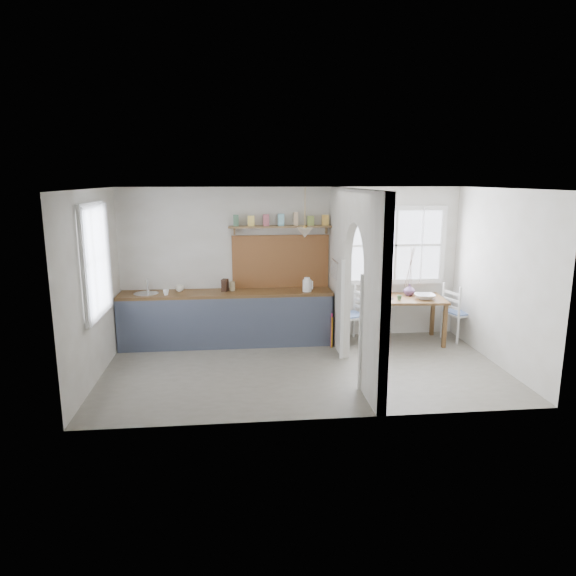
{
  "coord_description": "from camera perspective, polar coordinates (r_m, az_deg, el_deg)",
  "views": [
    {
      "loc": [
        -0.96,
        -7.04,
        2.74
      ],
      "look_at": [
        -0.19,
        0.48,
        1.12
      ],
      "focal_mm": 32.0,
      "sensor_mm": 36.0,
      "label": 1
    }
  ],
  "objects": [
    {
      "name": "kettle",
      "position": [
        8.48,
        2.13,
        0.39
      ],
      "size": [
        0.2,
        0.16,
        0.24
      ],
      "primitive_type": null,
      "rotation": [
        0.0,
        0.0,
        -0.0
      ],
      "color": "white",
      "rests_on": "counter"
    },
    {
      "name": "kitchen_window",
      "position": [
        7.37,
        -20.81,
        2.82
      ],
      "size": [
        0.1,
        1.16,
        1.5
      ],
      "primitive_type": null,
      "color": "white",
      "rests_on": "walls"
    },
    {
      "name": "walls",
      "position": [
        7.25,
        1.89,
        0.65
      ],
      "size": [
        5.81,
        3.21,
        2.6
      ],
      "color": "silver",
      "rests_on": "floor"
    },
    {
      "name": "partition",
      "position": [
        7.4,
        7.22,
        1.99
      ],
      "size": [
        0.12,
        3.2,
        2.6
      ],
      "color": "silver",
      "rests_on": "floor"
    },
    {
      "name": "shelf",
      "position": [
        8.59,
        -0.79,
        7.18
      ],
      "size": [
        1.75,
        0.2,
        0.21
      ],
      "color": "olive",
      "rests_on": "walls"
    },
    {
      "name": "bowl",
      "position": [
        8.84,
        14.97,
        -0.92
      ],
      "size": [
        0.36,
        0.36,
        0.08
      ],
      "primitive_type": "imported",
      "rotation": [
        0.0,
        0.0,
        -0.08
      ],
      "color": "silver",
      "rests_on": "dining_table"
    },
    {
      "name": "chair_left",
      "position": [
        8.78,
        6.94,
        -2.96
      ],
      "size": [
        0.54,
        0.54,
        0.94
      ],
      "primitive_type": null,
      "rotation": [
        0.0,
        0.0,
        -1.26
      ],
      "color": "silver",
      "rests_on": "floor"
    },
    {
      "name": "counter",
      "position": [
        8.67,
        -6.77,
        -3.25
      ],
      "size": [
        3.5,
        0.6,
        0.9
      ],
      "color": "brown",
      "rests_on": "floor"
    },
    {
      "name": "floor",
      "position": [
        7.61,
        1.82,
        -8.99
      ],
      "size": [
        5.8,
        3.2,
        0.01
      ],
      "primitive_type": "cube",
      "color": "gray",
      "rests_on": "ground"
    },
    {
      "name": "towel_magenta",
      "position": [
        8.51,
        4.85,
        -4.77
      ],
      "size": [
        0.02,
        0.03,
        0.59
      ],
      "primitive_type": "cube",
      "color": "#DC2B70",
      "rests_on": "counter"
    },
    {
      "name": "dining_table",
      "position": [
        8.98,
        12.97,
        -3.42
      ],
      "size": [
        1.3,
        0.93,
        0.77
      ],
      "primitive_type": null,
      "rotation": [
        0.0,
        0.0,
        -0.09
      ],
      "color": "brown",
      "rests_on": "floor"
    },
    {
      "name": "table_cup",
      "position": [
        8.66,
        12.26,
        -1.06
      ],
      "size": [
        0.1,
        0.1,
        0.08
      ],
      "primitive_type": "imported",
      "rotation": [
        0.0,
        0.0,
        -0.22
      ],
      "color": "#4A734A",
      "rests_on": "dining_table"
    },
    {
      "name": "nook_window",
      "position": [
        9.1,
        11.9,
        4.65
      ],
      "size": [
        1.76,
        0.1,
        1.3
      ],
      "primitive_type": null,
      "color": "white",
      "rests_on": "walls"
    },
    {
      "name": "towel_orange",
      "position": [
        8.49,
        4.89,
        -4.99
      ],
      "size": [
        0.02,
        0.03,
        0.53
      ],
      "primitive_type": "cube",
      "color": "orange",
      "rests_on": "counter"
    },
    {
      "name": "plate",
      "position": [
        8.72,
        11.01,
        -1.13
      ],
      "size": [
        0.22,
        0.22,
        0.02
      ],
      "primitive_type": "cylinder",
      "rotation": [
        0.0,
        0.0,
        -0.16
      ],
      "color": "black",
      "rests_on": "dining_table"
    },
    {
      "name": "pendant_lamp",
      "position": [
        8.31,
        1.88,
        6.16
      ],
      "size": [
        0.26,
        0.26,
        0.16
      ],
      "primitive_type": "cone",
      "color": "beige",
      "rests_on": "ceiling"
    },
    {
      "name": "backsplash",
      "position": [
        8.76,
        -0.83,
        2.97
      ],
      "size": [
        1.65,
        0.03,
        0.9
      ],
      "primitive_type": "cube",
      "color": "#9B612F",
      "rests_on": "walls"
    },
    {
      "name": "utensil_rail",
      "position": [
        8.19,
        5.29,
        3.0
      ],
      "size": [
        0.02,
        0.5,
        0.02
      ],
      "primitive_type": "cylinder",
      "rotation": [
        1.57,
        0.0,
        0.0
      ],
      "color": "silver",
      "rests_on": "partition"
    },
    {
      "name": "mug_b",
      "position": [
        8.67,
        -11.95,
        -0.05
      ],
      "size": [
        0.18,
        0.18,
        0.11
      ],
      "primitive_type": "imported",
      "rotation": [
        0.0,
        0.0,
        0.37
      ],
      "color": "white",
      "rests_on": "counter"
    },
    {
      "name": "chair_right",
      "position": [
        9.29,
        18.58,
        -2.53
      ],
      "size": [
        0.56,
        0.56,
        0.99
      ],
      "primitive_type": null,
      "rotation": [
        0.0,
        0.0,
        1.86
      ],
      "color": "silver",
      "rests_on": "floor"
    },
    {
      "name": "vase",
      "position": [
        9.03,
        13.33,
        -0.18
      ],
      "size": [
        0.22,
        0.22,
        0.2
      ],
      "primitive_type": "imported",
      "rotation": [
        0.0,
        0.0,
        0.13
      ],
      "color": "#5A3C60",
      "rests_on": "dining_table"
    },
    {
      "name": "mug_a",
      "position": [
        8.45,
        -13.4,
        -0.49
      ],
      "size": [
        0.12,
        0.12,
        0.09
      ],
      "primitive_type": "imported",
      "rotation": [
        0.0,
        0.0,
        0.35
      ],
      "color": "white",
      "rests_on": "counter"
    },
    {
      "name": "ceiling",
      "position": [
        7.1,
        1.97,
        10.98
      ],
      "size": [
        5.8,
        3.2,
        0.01
      ],
      "primitive_type": "cube",
      "color": "silver",
      "rests_on": "walls"
    },
    {
      "name": "knife_block",
      "position": [
        8.57,
        -7.02,
        0.31
      ],
      "size": [
        0.13,
        0.15,
        0.2
      ],
      "primitive_type": "cube",
      "rotation": [
        0.0,
        0.0,
        -0.3
      ],
      "color": "black",
      "rests_on": "counter"
    },
    {
      "name": "jar",
      "position": [
        8.6,
        -6.22,
        0.2
      ],
      "size": [
        0.11,
        0.11,
        0.15
      ],
      "primitive_type": "cylinder",
      "rotation": [
        0.0,
        0.0,
        0.23
      ],
      "color": "tan",
      "rests_on": "counter"
    },
    {
      "name": "sink",
      "position": [
        8.66,
        -15.47,
        -0.67
      ],
      "size": [
        0.4,
        0.4,
        0.02
      ],
      "primitive_type": "cylinder",
      "color": "silver",
      "rests_on": "counter"
    }
  ]
}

